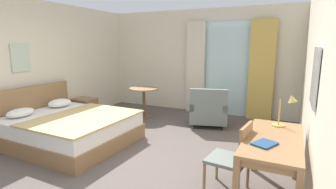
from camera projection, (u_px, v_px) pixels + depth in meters
ground at (123, 163)px, 4.06m from camera, size 5.66×7.54×0.10m
wall_back at (199, 61)px, 6.90m from camera, size 5.26×0.12×2.69m
wall_left at (8, 68)px, 4.89m from camera, size 0.12×7.14×2.69m
wall_right at (322, 87)px, 2.70m from camera, size 0.12×7.14×2.69m
balcony_glass_door at (228, 69)px, 6.52m from camera, size 1.19×0.02×2.36m
curtain_panel_left at (196, 68)px, 6.78m from camera, size 0.48×0.10×2.37m
curtain_panel_right at (261, 71)px, 6.08m from camera, size 0.58×0.10×2.37m
bed at (68, 128)px, 4.76m from camera, size 2.19×1.85×0.97m
nightstand at (85, 109)px, 6.29m from camera, size 0.50×0.44×0.51m
writing_desk at (273, 145)px, 2.92m from camera, size 0.61×1.38×0.76m
desk_chair at (234, 155)px, 3.09m from camera, size 0.50×0.50×0.88m
desk_lamp at (287, 107)px, 3.22m from camera, size 0.28×0.16×0.43m
closed_book at (265, 144)px, 2.69m from camera, size 0.27×0.30×0.02m
armchair_by_window at (209, 111)px, 5.68m from camera, size 0.94×0.87×0.88m
round_cafe_table at (144, 96)px, 6.37m from camera, size 0.72×0.72×0.74m
framed_picture at (20, 58)px, 5.00m from camera, size 0.03×0.38×0.53m
wall_mirror at (315, 77)px, 2.63m from camera, size 0.02×0.60×0.59m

